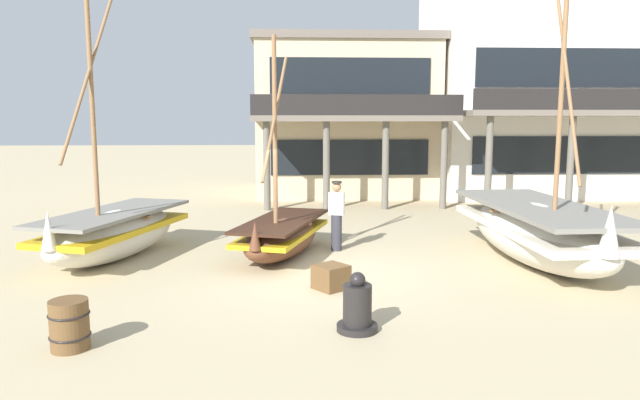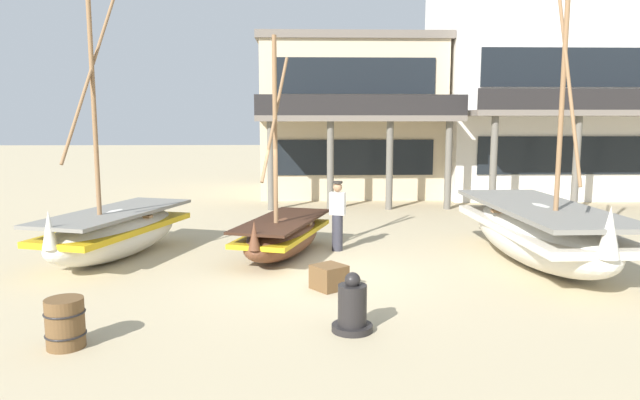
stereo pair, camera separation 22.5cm
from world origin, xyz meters
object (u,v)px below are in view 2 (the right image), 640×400
fishing_boat_far_right (283,235)px  harbor_building_annex (557,74)px  fishing_boat_centre_large (540,231)px  capstan_winch (352,308)px  cargo_crate (329,277)px  fisherman_by_hull (337,216)px  wooden_barrel (65,323)px  harbor_building_main (349,117)px  fishing_boat_near_left (115,231)px

fishing_boat_far_right → harbor_building_annex: 16.66m
fishing_boat_centre_large → capstan_winch: bearing=-138.5°
fishing_boat_centre_large → harbor_building_annex: harbor_building_annex is taller
harbor_building_annex → cargo_crate: bearing=-126.3°
fishing_boat_centre_large → fisherman_by_hull: 4.57m
wooden_barrel → harbor_building_annex: size_ratio=0.07×
fisherman_by_hull → capstan_winch: fisherman_by_hull is taller
fishing_boat_far_right → cargo_crate: fishing_boat_far_right is taller
harbor_building_main → fisherman_by_hull: bearing=-95.9°
harbor_building_annex → capstan_winch: bearing=-121.8°
harbor_building_annex → fisherman_by_hull: bearing=-132.5°
fishing_boat_near_left → fisherman_by_hull: size_ratio=3.68×
fishing_boat_far_right → cargo_crate: size_ratio=9.06×
fishing_boat_near_left → capstan_winch: (5.01, -4.78, -0.26)m
fisherman_by_hull → fishing_boat_near_left: bearing=-173.8°
harbor_building_annex → fishing_boat_far_right: bearing=-134.7°
harbor_building_main → fishing_boat_near_left: bearing=-117.9°
fisherman_by_hull → capstan_winch: 5.36m
fisherman_by_hull → harbor_building_main: harbor_building_main is taller
cargo_crate → capstan_winch: bearing=-83.6°
fisherman_by_hull → cargo_crate: fisherman_by_hull is taller
fishing_boat_far_right → cargo_crate: (0.95, -2.68, -0.27)m
harbor_building_main → wooden_barrel: bearing=-107.2°
fisherman_by_hull → capstan_winch: (-0.11, -5.34, -0.48)m
fisherman_by_hull → harbor_building_annex: (9.97, 10.90, 4.20)m
fishing_boat_far_right → harbor_building_annex: harbor_building_annex is taller
wooden_barrel → cargo_crate: (3.79, 2.67, -0.12)m
harbor_building_main → harbor_building_annex: harbor_building_annex is taller
cargo_crate → harbor_building_main: 14.91m
capstan_winch → harbor_building_main: bearing=85.6°
cargo_crate → harbor_building_annex: bearing=53.7°
capstan_winch → harbor_building_annex: bearing=58.2°
fishing_boat_centre_large → fishing_boat_far_right: 5.73m
capstan_winch → wooden_barrel: bearing=-173.0°
fishing_boat_near_left → harbor_building_annex: harbor_building_annex is taller
fishing_boat_far_right → cargo_crate: 2.86m
fishing_boat_far_right → wooden_barrel: bearing=-118.0°
fishing_boat_near_left → fishing_boat_far_right: (3.81, 0.06, -0.12)m
harbor_building_main → fishing_boat_far_right: bearing=-101.8°
fishing_boat_near_left → wooden_barrel: (0.98, -5.28, -0.27)m
harbor_building_main → harbor_building_annex: size_ratio=0.82×
fisherman_by_hull → harbor_building_main: (1.18, 11.35, 2.40)m
fishing_boat_far_right → fisherman_by_hull: size_ratio=2.93×
capstan_winch → harbor_building_main: size_ratio=0.11×
fishing_boat_near_left → fisherman_by_hull: (5.12, 0.56, 0.22)m
wooden_barrel → cargo_crate: 4.63m
capstan_winch → fisherman_by_hull: bearing=88.8°
fishing_boat_near_left → fishing_boat_centre_large: fishing_boat_centre_large is taller
cargo_crate → harbor_building_main: size_ratio=0.06×
fishing_boat_near_left → harbor_building_annex: 19.45m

